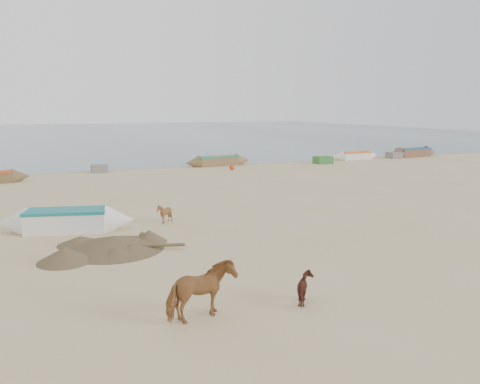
% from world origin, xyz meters
% --- Properties ---
extents(ground, '(140.00, 140.00, 0.00)m').
position_xyz_m(ground, '(0.00, 0.00, 0.00)').
color(ground, tan).
rests_on(ground, ground).
extents(sea, '(160.00, 160.00, 0.00)m').
position_xyz_m(sea, '(0.00, 82.00, 0.01)').
color(sea, slate).
rests_on(sea, ground).
extents(cow_adult, '(1.80, 1.12, 1.41)m').
position_xyz_m(cow_adult, '(-5.25, -6.34, 0.70)').
color(cow_adult, brown).
rests_on(cow_adult, ground).
extents(calf_front, '(0.82, 0.73, 0.87)m').
position_xyz_m(calf_front, '(-3.84, 3.33, 0.43)').
color(calf_front, brown).
rests_on(calf_front, ground).
extents(calf_right, '(0.75, 0.85, 0.78)m').
position_xyz_m(calf_right, '(-2.45, -6.45, 0.39)').
color(calf_right, '#4C2118').
rests_on(calf_right, ground).
extents(near_canoe, '(5.52, 2.51, 0.90)m').
position_xyz_m(near_canoe, '(-7.84, 3.47, 0.45)').
color(near_canoe, silver).
rests_on(near_canoe, ground).
extents(debris_pile, '(4.39, 4.39, 0.48)m').
position_xyz_m(debris_pile, '(-6.38, 0.24, 0.24)').
color(debris_pile, brown).
rests_on(debris_pile, ground).
extents(waterline_canoes, '(57.68, 5.20, 0.91)m').
position_xyz_m(waterline_canoes, '(-0.64, 21.15, 0.42)').
color(waterline_canoes, brown).
rests_on(waterline_canoes, ground).
extents(beach_clutter, '(46.74, 4.80, 0.64)m').
position_xyz_m(beach_clutter, '(5.10, 19.84, 0.30)').
color(beach_clutter, '#2E6645').
rests_on(beach_clutter, ground).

